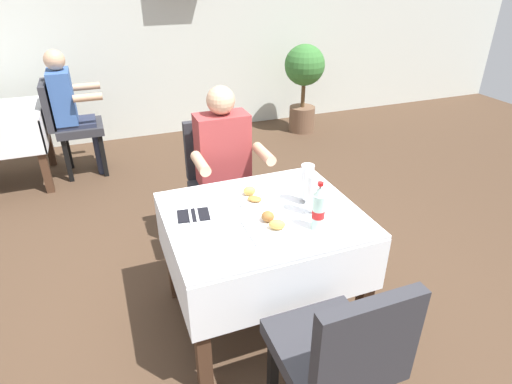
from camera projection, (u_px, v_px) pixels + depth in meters
ground_plane at (242, 319)px, 2.62m from camera, size 11.00×11.00×0.00m
back_wall at (137, 3)px, 4.77m from camera, size 11.00×0.12×3.12m
main_dining_table at (262, 240)px, 2.39m from camera, size 1.05×0.88×0.75m
chair_far_diner_seat at (220, 180)px, 3.08m from camera, size 0.44×0.50×0.97m
chair_near_camera_side at (338, 353)px, 1.71m from camera, size 0.44×0.50×0.97m
seated_diner_far at (226, 167)px, 2.92m from camera, size 0.50×0.46×1.26m
plate_near_camera at (271, 225)px, 2.16m from camera, size 0.24×0.24×0.07m
plate_far_diner at (254, 196)px, 2.44m from camera, size 0.24×0.24×0.07m
beer_glass_left at (312, 194)px, 2.24m from camera, size 0.07×0.07×0.24m
beer_glass_middle at (307, 184)px, 2.35m from camera, size 0.07×0.07×0.23m
cola_bottle_primary at (319, 209)px, 2.12m from camera, size 0.07×0.07×0.27m
napkin_cutlery_set at (193, 215)px, 2.28m from camera, size 0.19×0.20×0.01m
background_chair_right at (69, 123)px, 4.20m from camera, size 0.50×0.44×0.97m
background_patron at (71, 107)px, 4.14m from camera, size 0.46×0.50×1.26m
potted_plant_corner at (304, 77)px, 5.27m from camera, size 0.50×0.50×1.10m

